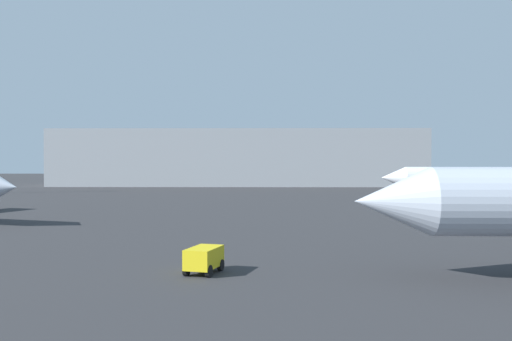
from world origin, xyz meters
TOP-DOWN VIEW (x-y plane):
  - airplane_distant at (33.75, 68.72)m, footprint 27.31×20.03m
  - baggage_cart at (0.15, 17.86)m, footprint 1.93×2.66m
  - terminal_building at (-3.52, 130.24)m, footprint 91.89×20.98m

SIDE VIEW (x-z plane):
  - baggage_cart at x=0.15m, z-range 0.11..1.41m
  - airplane_distant at x=33.75m, z-range -1.18..8.18m
  - terminal_building at x=-3.52m, z-range 0.00..13.98m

